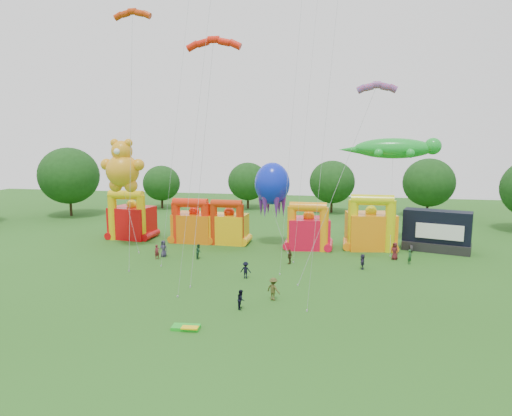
% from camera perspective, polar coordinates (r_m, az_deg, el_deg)
% --- Properties ---
extents(ground, '(160.00, 160.00, 0.00)m').
position_cam_1_polar(ground, '(33.59, -7.76, -15.23)').
color(ground, '#255718').
rests_on(ground, ground).
extents(tree_ring, '(123.07, 125.16, 12.07)m').
position_cam_1_polar(tree_ring, '(32.53, -9.61, -4.43)').
color(tree_ring, '#352314').
rests_on(tree_ring, ground).
extents(bouncy_castle_0, '(5.84, 4.94, 6.76)m').
position_cam_1_polar(bouncy_castle_0, '(64.71, -15.32, -1.42)').
color(bouncy_castle_0, red).
rests_on(bouncy_castle_0, ground).
extents(bouncy_castle_1, '(5.24, 4.23, 5.95)m').
position_cam_1_polar(bouncy_castle_1, '(60.96, -7.79, -2.09)').
color(bouncy_castle_1, orange).
rests_on(bouncy_castle_1, ground).
extents(bouncy_castle_2, '(4.67, 3.83, 5.89)m').
position_cam_1_polar(bouncy_castle_2, '(59.46, -3.42, -2.30)').
color(bouncy_castle_2, '#F7AF0D').
rests_on(bouncy_castle_2, ground).
extents(bouncy_castle_3, '(5.53, 4.69, 5.98)m').
position_cam_1_polar(bouncy_castle_3, '(57.03, 6.57, -2.80)').
color(bouncy_castle_3, red).
rests_on(bouncy_castle_3, ground).
extents(bouncy_castle_4, '(6.32, 5.42, 6.94)m').
position_cam_1_polar(bouncy_castle_4, '(58.17, 14.13, -2.43)').
color(bouncy_castle_4, orange).
rests_on(bouncy_castle_4, ground).
extents(stage_trailer, '(8.24, 4.96, 5.02)m').
position_cam_1_polar(stage_trailer, '(59.63, 21.67, -2.72)').
color(stage_trailer, black).
rests_on(stage_trailer, ground).
extents(teddy_bear_kite, '(5.61, 4.07, 13.65)m').
position_cam_1_polar(teddy_bear_kite, '(57.57, -16.02, 2.76)').
color(teddy_bear_kite, orange).
rests_on(teddy_bear_kite, ground).
extents(gecko_kite, '(12.83, 10.07, 13.77)m').
position_cam_1_polar(gecko_kite, '(60.22, 16.70, 4.50)').
color(gecko_kite, green).
rests_on(gecko_kite, ground).
extents(octopus_kite, '(4.87, 6.25, 10.70)m').
position_cam_1_polar(octopus_kite, '(57.18, 2.32, 1.02)').
color(octopus_kite, '#0D22CD').
rests_on(octopus_kite, ground).
extents(parafoil_kites, '(30.29, 11.30, 28.40)m').
position_cam_1_polar(parafoil_kites, '(45.19, 0.49, 5.45)').
color(parafoil_kites, red).
rests_on(parafoil_kites, ground).
extents(diamond_kites, '(19.00, 20.65, 39.67)m').
position_cam_1_polar(diamond_kites, '(45.64, 0.69, 12.10)').
color(diamond_kites, '#D73C0A').
rests_on(diamond_kites, ground).
extents(folded_kite_bundle, '(2.07, 1.22, 0.31)m').
position_cam_1_polar(folded_kite_bundle, '(34.20, -8.69, -14.54)').
color(folded_kite_bundle, green).
rests_on(folded_kite_bundle, ground).
extents(spectator_0, '(1.01, 0.72, 1.93)m').
position_cam_1_polar(spectator_0, '(53.99, -11.49, -4.99)').
color(spectator_0, '#29253D').
rests_on(spectator_0, ground).
extents(spectator_1, '(0.69, 0.72, 1.67)m').
position_cam_1_polar(spectator_1, '(53.11, -12.27, -5.39)').
color(spectator_1, maroon).
rests_on(spectator_1, ground).
extents(spectator_2, '(0.68, 0.86, 1.71)m').
position_cam_1_polar(spectator_2, '(52.49, -7.17, -5.40)').
color(spectator_2, '#193E27').
rests_on(spectator_2, ground).
extents(spectator_3, '(1.09, 0.66, 1.66)m').
position_cam_1_polar(spectator_3, '(45.01, -1.30, -7.76)').
color(spectator_3, black).
rests_on(spectator_3, ground).
extents(spectator_4, '(0.68, 1.05, 1.65)m').
position_cam_1_polar(spectator_4, '(50.08, 4.24, -6.08)').
color(spectator_4, '#3C2D18').
rests_on(spectator_4, ground).
extents(spectator_5, '(0.49, 1.50, 1.61)m').
position_cam_1_polar(spectator_5, '(49.37, 13.17, -6.53)').
color(spectator_5, '#27233A').
rests_on(spectator_5, ground).
extents(spectator_6, '(1.13, 1.11, 1.97)m').
position_cam_1_polar(spectator_6, '(54.00, 16.94, -5.18)').
color(spectator_6, '#50171A').
rests_on(spectator_6, ground).
extents(spectator_7, '(0.67, 0.70, 1.61)m').
position_cam_1_polar(spectator_7, '(52.68, 18.67, -5.81)').
color(spectator_7, '#1C4822').
rests_on(spectator_7, ground).
extents(spectator_8, '(0.67, 0.83, 1.60)m').
position_cam_1_polar(spectator_8, '(37.30, -1.87, -11.34)').
color(spectator_8, black).
rests_on(spectator_8, ground).
extents(spectator_9, '(1.47, 1.26, 1.97)m').
position_cam_1_polar(spectator_9, '(39.13, 2.18, -10.09)').
color(spectator_9, '#46421C').
rests_on(spectator_9, ground).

